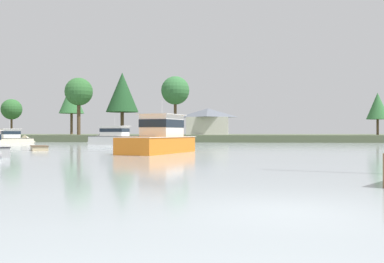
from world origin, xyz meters
name	(u,v)px	position (x,y,z in m)	size (l,w,h in m)	color
ground_plane	(283,210)	(0.00, 0.00, 0.00)	(405.17, 405.17, 0.00)	#939EA3
far_shore_bank	(239,137)	(0.00, 98.62, 0.65)	(182.33, 59.54, 1.31)	#4C563D
cruiser_orange	(163,143)	(-7.43, 28.67, 0.81)	(6.08, 10.99, 5.73)	orange
dinghy_sand	(39,149)	(-20.52, 32.29, 0.16)	(3.11, 3.93, 0.65)	tan
cruiser_cream	(14,140)	(-37.21, 59.65, 0.58)	(7.08, 7.91, 4.67)	beige
cruiser_white	(113,140)	(-18.44, 52.06, 0.64)	(10.21, 5.08, 5.24)	white
shore_tree_left_mid	(12,109)	(-55.51, 93.84, 7.45)	(5.02, 5.02, 8.68)	brown
shore_tree_far_left	(79,92)	(-32.89, 78.02, 10.05)	(5.69, 5.69, 11.69)	brown
shore_tree_inland_c	(122,92)	(-25.70, 85.39, 10.58)	(7.12, 7.12, 13.68)	brown
shore_tree_left	(378,106)	(27.06, 80.74, 7.02)	(4.31, 4.31, 8.38)	brown
shore_tree_far_right	(72,99)	(-41.54, 97.00, 10.26)	(6.14, 6.14, 12.76)	brown
shore_tree_center	(175,91)	(-13.98, 85.61, 10.87)	(6.16, 6.16, 12.72)	brown
cottage_hillside	(208,121)	(-7.61, 97.69, 4.60)	(10.61, 8.37, 6.36)	silver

